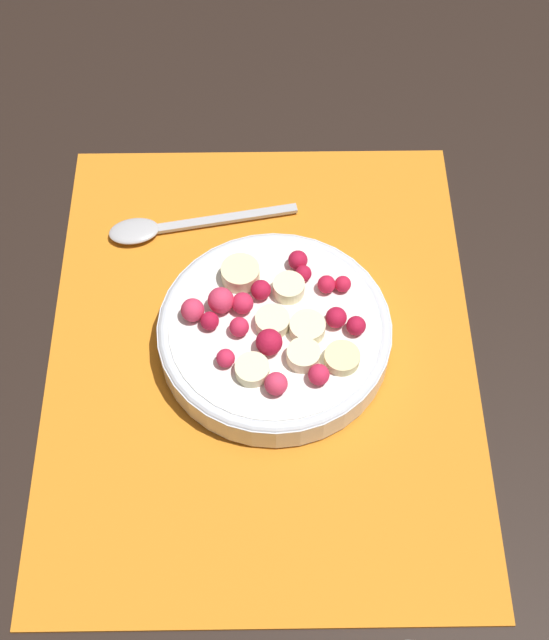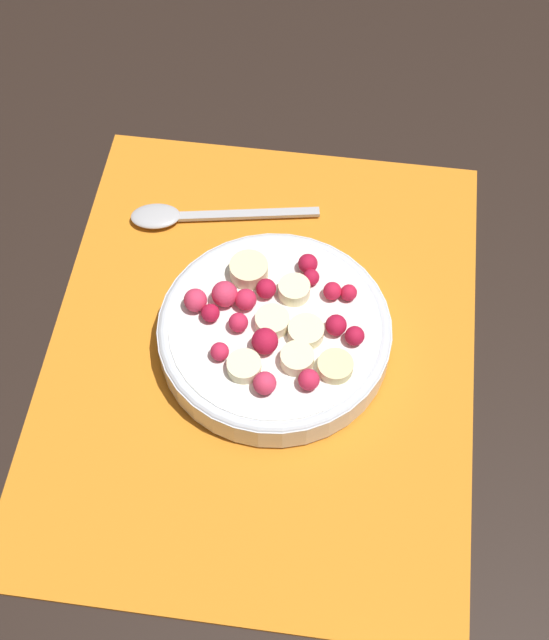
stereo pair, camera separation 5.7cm
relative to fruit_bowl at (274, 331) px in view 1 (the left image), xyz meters
name	(u,v)px [view 1 (the left image)]	position (x,y,z in m)	size (l,w,h in m)	color
ground_plane	(262,354)	(-0.01, 0.01, -0.02)	(3.00, 3.00, 0.00)	black
placemat	(262,352)	(-0.01, 0.01, -0.02)	(0.46, 0.36, 0.01)	orange
fruit_bowl	(274,331)	(0.00, 0.00, 0.00)	(0.19, 0.19, 0.05)	silver
spoon	(163,227)	(0.12, 0.10, -0.02)	(0.05, 0.18, 0.01)	#B2B2B7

